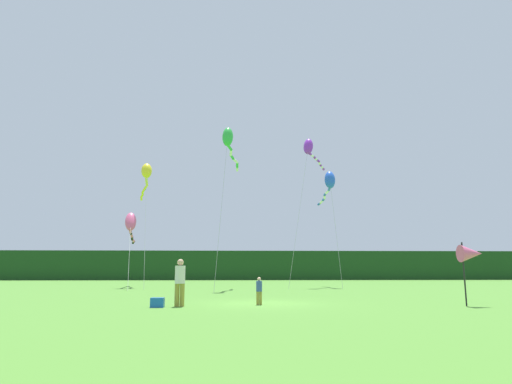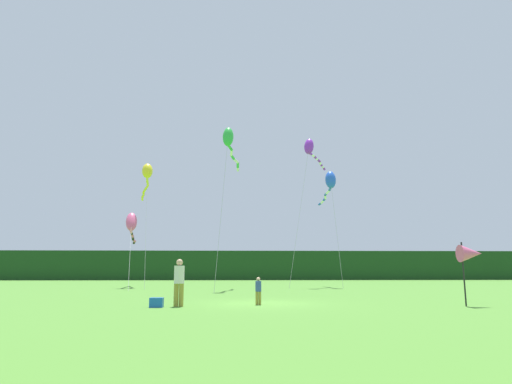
{
  "view_description": "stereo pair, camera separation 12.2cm",
  "coord_description": "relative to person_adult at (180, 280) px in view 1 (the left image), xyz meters",
  "views": [
    {
      "loc": [
        -1.14,
        -19.53,
        1.42
      ],
      "look_at": [
        0.0,
        6.0,
        5.88
      ],
      "focal_mm": 31.3,
      "sensor_mm": 36.0,
      "label": 1
    },
    {
      "loc": [
        -1.01,
        -19.53,
        1.42
      ],
      "look_at": [
        0.0,
        6.0,
        5.88
      ],
      "focal_mm": 31.3,
      "sensor_mm": 36.0,
      "label": 2
    }
  ],
  "objects": [
    {
      "name": "kite_yellow",
      "position": [
        -5.63,
        20.1,
        8.53
      ],
      "size": [
        2.58,
        9.48,
        10.54
      ],
      "color": "#B2B2B2",
      "rests_on": "ground"
    },
    {
      "name": "person_adult",
      "position": [
        0.0,
        0.0,
        0.0
      ],
      "size": [
        0.4,
        0.4,
        1.84
      ],
      "color": "olive",
      "rests_on": "ground"
    },
    {
      "name": "ground_plane",
      "position": [
        3.34,
        1.5,
        -1.03
      ],
      "size": [
        120.0,
        120.0,
        0.0
      ],
      "primitive_type": "plane",
      "color": "#4C842D"
    },
    {
      "name": "distant_treeline",
      "position": [
        3.34,
        46.5,
        0.99
      ],
      "size": [
        108.0,
        3.73,
        4.03
      ],
      "primitive_type": "cube",
      "color": "#193D19",
      "rests_on": "ground"
    },
    {
      "name": "kite_blue",
      "position": [
        10.08,
        18.87,
        7.74
      ],
      "size": [
        0.9,
        7.2,
        9.75
      ],
      "color": "#B2B2B2",
      "rests_on": "ground"
    },
    {
      "name": "cooler_box",
      "position": [
        -0.79,
        -0.38,
        -0.84
      ],
      "size": [
        0.5,
        0.36,
        0.36
      ],
      "primitive_type": "cube",
      "color": "#1959B2",
      "rests_on": "ground"
    },
    {
      "name": "banner_flag_pole",
      "position": [
        11.63,
        -0.37,
        1.02
      ],
      "size": [
        0.9,
        0.7,
        2.51
      ],
      "color": "black",
      "rests_on": "ground"
    },
    {
      "name": "kite_green",
      "position": [
        1.61,
        13.84,
        9.76
      ],
      "size": [
        1.5,
        8.43,
        11.8
      ],
      "color": "#B2B2B2",
      "rests_on": "ground"
    },
    {
      "name": "kite_purple",
      "position": [
        8.52,
        19.22,
        10.73
      ],
      "size": [
        4.29,
        6.67,
        12.71
      ],
      "color": "#B2B2B2",
      "rests_on": "ground"
    },
    {
      "name": "person_child",
      "position": [
        3.17,
        0.73,
        -0.4
      ],
      "size": [
        0.25,
        0.25,
        1.11
      ],
      "color": "olive",
      "rests_on": "ground"
    },
    {
      "name": "kite_rainbow",
      "position": [
        -6.35,
        18.47,
        4.04
      ],
      "size": [
        1.97,
        9.1,
        6.14
      ],
      "color": "#B2B2B2",
      "rests_on": "ground"
    }
  ]
}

